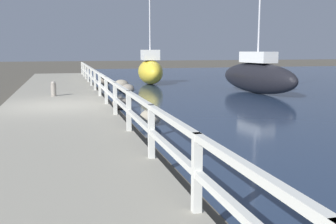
# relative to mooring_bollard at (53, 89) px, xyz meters

# --- Properties ---
(ground_plane) EXTENTS (120.00, 120.00, 0.00)m
(ground_plane) POSITION_rel_mooring_bollard_xyz_m (0.12, -2.76, -0.60)
(ground_plane) COLOR #4C473D
(dock_walkway) EXTENTS (3.49, 36.00, 0.30)m
(dock_walkway) POSITION_rel_mooring_bollard_xyz_m (0.12, -2.76, -0.45)
(dock_walkway) COLOR gray
(dock_walkway) RESTS_ON ground
(railing) EXTENTS (0.10, 32.50, 0.91)m
(railing) POSITION_rel_mooring_bollard_xyz_m (1.76, -2.76, 0.32)
(railing) COLOR silver
(railing) RESTS_ON dock_walkway
(boulder_upstream) EXTENTS (0.79, 0.71, 0.59)m
(boulder_upstream) POSITION_rel_mooring_bollard_xyz_m (3.25, 3.96, -0.30)
(boulder_upstream) COLOR gray
(boulder_upstream) RESTS_ON ground
(boulder_near_dock) EXTENTS (0.68, 0.61, 0.51)m
(boulder_near_dock) POSITION_rel_mooring_bollard_xyz_m (2.80, 7.78, -0.34)
(boulder_near_dock) COLOR slate
(boulder_near_dock) RESTS_ON ground
(boulder_water_edge) EXTENTS (0.62, 0.55, 0.46)m
(boulder_water_edge) POSITION_rel_mooring_bollard_xyz_m (2.71, -5.36, -0.37)
(boulder_water_edge) COLOR gray
(boulder_water_edge) RESTS_ON ground
(boulder_mid_strip) EXTENTS (0.58, 0.53, 0.44)m
(boulder_mid_strip) POSITION_rel_mooring_bollard_xyz_m (2.32, -2.16, -0.38)
(boulder_mid_strip) COLOR gray
(boulder_mid_strip) RESTS_ON ground
(boulder_downstream) EXTENTS (0.65, 0.58, 0.49)m
(boulder_downstream) POSITION_rel_mooring_bollard_xyz_m (3.35, 2.54, -0.36)
(boulder_downstream) COLOR gray
(boulder_downstream) RESTS_ON ground
(mooring_bollard) EXTENTS (0.20, 0.20, 0.59)m
(mooring_bollard) POSITION_rel_mooring_bollard_xyz_m (0.00, 0.00, 0.00)
(mooring_bollard) COLOR gray
(mooring_bollard) RESTS_ON dock_walkway
(sailboat_black) EXTENTS (1.93, 5.80, 6.39)m
(sailboat_black) POSITION_rel_mooring_bollard_xyz_m (9.52, 1.33, 0.24)
(sailboat_black) COLOR black
(sailboat_black) RESTS_ON water_surface
(sailboat_yellow) EXTENTS (1.55, 3.49, 7.00)m
(sailboat_yellow) POSITION_rel_mooring_bollard_xyz_m (5.58, 7.61, 0.26)
(sailboat_yellow) COLOR gold
(sailboat_yellow) RESTS_ON water_surface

